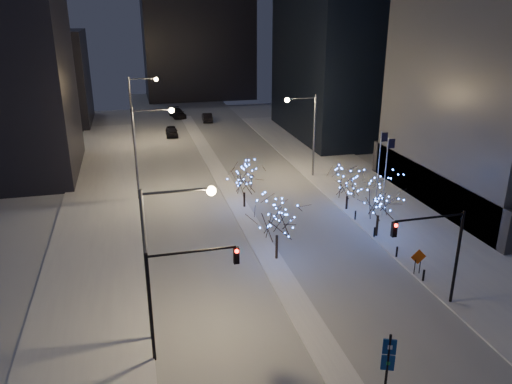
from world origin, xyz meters
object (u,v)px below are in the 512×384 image
object	(u,v)px
traffic_signal_east	(439,245)
car_mid	(207,117)
holiday_tree_plaza_near	(380,199)
construction_sign	(418,259)
street_lamp_w_near	(163,244)
traffic_signal_west	(177,286)
street_lamp_east	(307,125)
street_lamp_w_mid	(145,141)
wayfinding_sign	(388,359)
holiday_tree_median_near	(277,219)
street_lamp_w_far	(138,101)
holiday_tree_plaza_far	(348,183)
holiday_tree_median_far	(244,179)
car_far	(177,113)
car_near	(172,131)

from	to	relation	value
traffic_signal_east	car_mid	distance (m)	64.18
holiday_tree_plaza_near	construction_sign	world-z (taller)	holiday_tree_plaza_near
street_lamp_w_near	holiday_tree_plaza_near	size ratio (longest dim) A/B	1.76
street_lamp_w_near	traffic_signal_west	distance (m)	2.70
car_mid	street_lamp_east	bearing A→B (deg)	104.60
traffic_signal_west	holiday_tree_plaza_near	bearing A→B (deg)	32.73
street_lamp_w_mid	wayfinding_sign	xyz separation A→B (m)	(10.64, -33.00, -4.10)
street_lamp_w_mid	holiday_tree_median_near	world-z (taller)	street_lamp_w_mid
traffic_signal_west	wayfinding_sign	distance (m)	12.02
street_lamp_w_mid	street_lamp_w_far	distance (m)	25.00
street_lamp_w_near	holiday_tree_plaza_near	world-z (taller)	street_lamp_w_near
street_lamp_w_near	street_lamp_w_far	world-z (taller)	same
holiday_tree_median_near	wayfinding_sign	world-z (taller)	holiday_tree_median_near
street_lamp_w_near	construction_sign	bearing A→B (deg)	9.09
street_lamp_east	holiday_tree_plaza_far	bearing A→B (deg)	-87.87
traffic_signal_west	holiday_tree_median_near	xyz separation A→B (m)	(8.94, 10.21, -1.07)
holiday_tree_median_far	holiday_tree_plaza_near	bearing A→B (deg)	-44.42
traffic_signal_east	construction_sign	bearing A→B (deg)	71.57
car_mid	wayfinding_sign	xyz separation A→B (m)	(-1.70, -70.81, 1.61)
traffic_signal_east	holiday_tree_median_far	world-z (taller)	traffic_signal_east
street_lamp_w_mid	holiday_tree_median_near	xyz separation A→B (m)	(9.44, -16.79, -2.81)
car_far	holiday_tree_median_near	size ratio (longest dim) A/B	1.06
holiday_tree_median_near	holiday_tree_plaza_far	size ratio (longest dim) A/B	1.21
wayfinding_sign	holiday_tree_plaza_near	bearing A→B (deg)	86.51
street_lamp_east	car_far	world-z (taller)	street_lamp_east
car_mid	holiday_tree_plaza_far	xyz separation A→B (m)	(7.10, -46.05, 2.12)
traffic_signal_east	construction_sign	world-z (taller)	traffic_signal_east
wayfinding_sign	car_mid	bearing A→B (deg)	110.96
car_near	holiday_tree_plaza_near	xyz separation A→B (m)	(14.44, -42.92, 2.93)
street_lamp_w_near	holiday_tree_median_far	distance (m)	22.35
holiday_tree_plaza_near	construction_sign	bearing A→B (deg)	-91.62
car_near	street_lamp_east	bearing A→B (deg)	-58.82
car_near	holiday_tree_median_near	xyz separation A→B (m)	(4.44, -44.88, 2.89)
car_far	holiday_tree_plaza_far	distance (m)	52.36
car_mid	wayfinding_sign	world-z (taller)	wayfinding_sign
car_mid	construction_sign	xyz separation A→B (m)	(6.90, -59.73, 0.63)
car_mid	holiday_tree_plaza_far	bearing A→B (deg)	102.50
traffic_signal_east	holiday_tree_plaza_far	bearing A→B (deg)	84.98
street_lamp_w_mid	construction_sign	size ratio (longest dim) A/B	4.77
car_mid	street_lamp_w_far	bearing A→B (deg)	49.81
street_lamp_w_mid	holiday_tree_plaza_far	xyz separation A→B (m)	(19.44, -8.24, -3.59)
traffic_signal_east	holiday_tree_median_near	world-z (taller)	traffic_signal_east
wayfinding_sign	traffic_signal_west	bearing A→B (deg)	171.75
street_lamp_w_mid	car_near	bearing A→B (deg)	79.90
street_lamp_w_mid	wayfinding_sign	distance (m)	34.92
holiday_tree_median_near	construction_sign	distance (m)	11.29
street_lamp_w_far	traffic_signal_west	world-z (taller)	street_lamp_w_far
street_lamp_east	holiday_tree_median_near	bearing A→B (deg)	-115.83
holiday_tree_plaza_far	car_far	bearing A→B (deg)	103.26
construction_sign	street_lamp_w_far	bearing A→B (deg)	116.07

